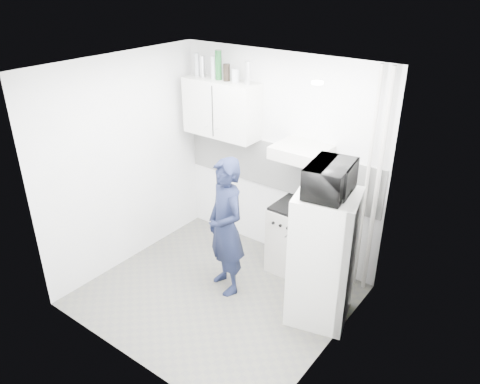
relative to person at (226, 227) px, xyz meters
The scene contains 24 objects.
floor 0.84m from the person, 88.48° to the right, with size 2.80×2.80×0.00m, color #53524F.
ceiling 1.79m from the person, 88.48° to the right, with size 2.80×2.80×0.00m, color white.
wall_back 1.16m from the person, 89.72° to the left, with size 2.80×2.80×0.00m, color white.
wall_left 1.49m from the person, behind, with size 2.60×2.60×0.00m, color white.
wall_right 1.50m from the person, ahead, with size 2.60×2.60×0.00m, color white.
person is the anchor object (origin of this frame).
stove 1.00m from the person, 61.39° to the left, with size 0.54×0.54×0.86m, color beige.
fridge 1.13m from the person, 11.01° to the left, with size 0.61×0.61×1.47m, color white.
stove_top 0.92m from the person, 61.39° to the left, with size 0.51×0.51×0.03m, color black.
saucepan 1.01m from the person, 61.64° to the left, with size 0.18×0.18×0.10m, color silver.
microwave 1.39m from the person, 11.01° to the left, with size 0.39×0.57×0.32m, color black.
bottle_a 2.09m from the person, 141.97° to the left, with size 0.07×0.07×0.28m, color #B2B7BC.
bottle_b 2.03m from the person, 139.75° to the left, with size 0.07×0.07×0.25m, color silver.
bottle_c 1.95m from the person, 134.31° to the left, with size 0.07×0.07×0.27m, color #B2B7BC.
bottle_d 1.95m from the person, 131.63° to the left, with size 0.08×0.08×0.35m, color #144C1E.
canister_a 1.85m from the person, 126.79° to the left, with size 0.08×0.08×0.20m, color black.
canister_b 1.79m from the person, 121.07° to the left, with size 0.08×0.08×0.16m, color #B2B7BC.
bottle_e 1.79m from the person, 111.77° to the left, with size 0.07×0.07×0.27m, color silver.
upper_cabinet 1.55m from the person, 130.20° to the left, with size 1.00×0.35×0.70m, color white.
range_hood 1.19m from the person, 60.56° to the left, with size 0.60×0.50×0.14m, color beige.
backsplash 1.11m from the person, 89.72° to the left, with size 2.74×0.03×0.60m, color white.
pipe_a 1.70m from the person, 36.80° to the left, with size 0.05×0.05×2.60m, color beige.
pipe_b 1.61m from the person, 39.48° to the left, with size 0.04×0.04×2.60m, color beige.
ceiling_spot_fixture 2.02m from the person, ahead, with size 0.10×0.10×0.02m, color white.
Camera 1 is at (2.83, -3.33, 3.47)m, focal length 35.00 mm.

